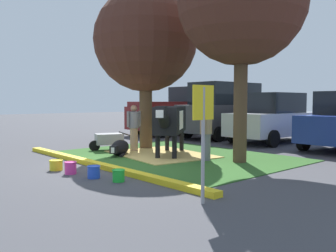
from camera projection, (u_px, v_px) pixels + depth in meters
name	position (u px, v px, depth m)	size (l,w,h in m)	color
ground_plane	(133.00, 164.00, 9.80)	(80.00, 80.00, 0.00)	#424247
grass_island	(175.00, 156.00, 11.11)	(6.87, 5.12, 0.02)	#2D5B23
curb_yellow	(98.00, 165.00, 9.31)	(8.07, 0.24, 0.12)	yellow
hay_bedding	(161.00, 154.00, 11.37)	(3.20, 2.40, 0.04)	tan
shade_tree_left	(146.00, 41.00, 12.63)	(3.59, 3.59, 5.60)	#4C3823
shade_tree_right	(242.00, 1.00, 9.68)	(3.46, 3.46, 6.10)	#4C3823
cow_holstein	(170.00, 120.00, 11.15)	(2.29, 2.65, 1.56)	black
calf_lying	(120.00, 148.00, 11.27)	(1.08, 1.21, 0.48)	black
person_handler	(134.00, 127.00, 12.06)	(0.34, 0.53, 1.56)	#9E7F5B
person_visitor_near	(206.00, 133.00, 10.21)	(0.34, 0.48, 1.51)	slate
wheelbarrow	(108.00, 139.00, 12.40)	(1.00, 1.59, 0.63)	gray
parking_sign	(203.00, 121.00, 5.88)	(0.06, 0.44, 1.94)	#99999E
bucket_yellow	(56.00, 165.00, 8.88)	(0.33, 0.33, 0.25)	yellow
bucket_pink	(71.00, 168.00, 8.43)	(0.29, 0.29, 0.28)	#EA3893
bucket_blue	(94.00, 172.00, 7.97)	(0.30, 0.30, 0.27)	blue
bucket_green	(119.00, 175.00, 7.62)	(0.28, 0.28, 0.26)	green
pickup_truck_maroon	(181.00, 112.00, 18.69)	(2.31, 5.44, 2.42)	maroon
suv_dark_grey	(225.00, 110.00, 16.70)	(2.20, 4.64, 2.52)	#3D3D42
sedan_silver	(274.00, 118.00, 14.79)	(2.09, 4.44, 2.02)	silver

